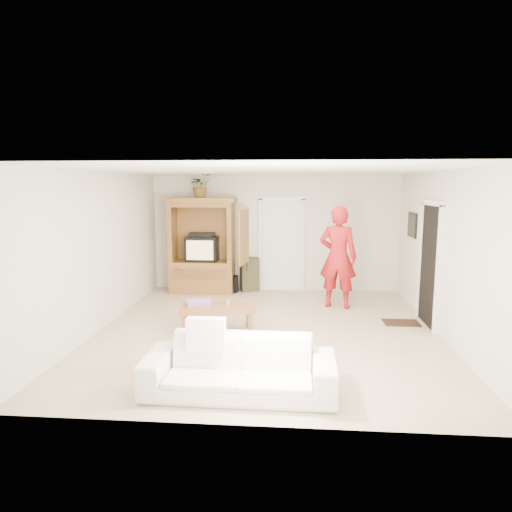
{
  "coord_description": "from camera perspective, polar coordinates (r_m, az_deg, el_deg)",
  "views": [
    {
      "loc": [
        0.41,
        -7.21,
        2.38
      ],
      "look_at": [
        -0.23,
        0.6,
        1.15
      ],
      "focal_mm": 32.0,
      "sensor_mm": 36.0,
      "label": 1
    }
  ],
  "objects": [
    {
      "name": "door_back",
      "position": [
        10.27,
        3.2,
        1.3
      ],
      "size": [
        0.85,
        0.05,
        2.04
      ],
      "primitive_type": "cube",
      "color": "white",
      "rests_on": "floor"
    },
    {
      "name": "doormat",
      "position": [
        8.37,
        17.7,
        -7.95
      ],
      "size": [
        0.6,
        0.4,
        0.02
      ],
      "primitive_type": "cube",
      "color": "#382316",
      "rests_on": "floor"
    },
    {
      "name": "sofa",
      "position": [
        5.37,
        -2.09,
        -13.68
      ],
      "size": [
        2.19,
        0.87,
        0.64
      ],
      "primitive_type": "imported",
      "rotation": [
        0.0,
        0.0,
        -0.01
      ],
      "color": "white",
      "rests_on": "floor"
    },
    {
      "name": "plant",
      "position": [
        10.04,
        -6.94,
        8.77
      ],
      "size": [
        0.61,
        0.59,
        0.53
      ],
      "primitive_type": "imported",
      "rotation": [
        0.0,
        0.0,
        0.49
      ],
      "color": "#4C7238",
      "rests_on": "armoire"
    },
    {
      "name": "doorway_right",
      "position": [
        8.26,
        20.91,
        -1.15
      ],
      "size": [
        0.05,
        0.9,
        2.04
      ],
      "primitive_type": "cube",
      "color": "black",
      "rests_on": "floor"
    },
    {
      "name": "wall_left",
      "position": [
        7.95,
        -18.8,
        0.63
      ],
      "size": [
        0.0,
        6.0,
        6.0
      ],
      "primitive_type": "plane",
      "rotation": [
        1.57,
        0.0,
        1.57
      ],
      "color": "silver",
      "rests_on": "floor"
    },
    {
      "name": "man",
      "position": [
        8.94,
        10.21,
        -0.14
      ],
      "size": [
        0.83,
        0.65,
        1.99
      ],
      "primitive_type": "imported",
      "rotation": [
        0.0,
        0.0,
        2.87
      ],
      "color": "#B3171A",
      "rests_on": "floor"
    },
    {
      "name": "backpack_black",
      "position": [
        10.18,
        -3.15,
        -3.53
      ],
      "size": [
        0.34,
        0.26,
        0.37
      ],
      "primitive_type": null,
      "rotation": [
        0.0,
        0.0,
        -0.3
      ],
      "color": "black",
      "rests_on": "floor"
    },
    {
      "name": "framed_picture",
      "position": [
        9.43,
        18.96,
        3.7
      ],
      "size": [
        0.03,
        0.6,
        0.48
      ],
      "primitive_type": "cube",
      "color": "black",
      "rests_on": "wall_right"
    },
    {
      "name": "ceiling",
      "position": [
        7.22,
        1.45,
        10.67
      ],
      "size": [
        6.0,
        6.0,
        0.0
      ],
      "primitive_type": "plane",
      "rotation": [
        3.14,
        0.0,
        0.0
      ],
      "color": "white",
      "rests_on": "floor"
    },
    {
      "name": "candle",
      "position": [
        7.46,
        -3.56,
        -5.75
      ],
      "size": [
        0.08,
        0.08,
        0.1
      ],
      "primitive_type": "cylinder",
      "color": "tan",
      "rests_on": "coffee_table"
    },
    {
      "name": "floor",
      "position": [
        7.6,
        1.37,
        -9.33
      ],
      "size": [
        6.0,
        6.0,
        0.0
      ],
      "primitive_type": "plane",
      "color": "tan",
      "rests_on": "ground"
    },
    {
      "name": "wall_front",
      "position": [
        4.36,
        -0.88,
        -5.41
      ],
      "size": [
        5.5,
        0.0,
        5.5
      ],
      "primitive_type": "plane",
      "rotation": [
        -1.57,
        0.0,
        0.0
      ],
      "color": "silver",
      "rests_on": "floor"
    },
    {
      "name": "towel",
      "position": [
        7.49,
        -7.16,
        -5.82
      ],
      "size": [
        0.44,
        0.38,
        0.08
      ],
      "primitive_type": "cube",
      "rotation": [
        0.0,
        0.0,
        0.29
      ],
      "color": "#EC4E8A",
      "rests_on": "coffee_table"
    },
    {
      "name": "wall_back",
      "position": [
        10.27,
        2.38,
        2.88
      ],
      "size": [
        5.5,
        0.0,
        5.5
      ],
      "primitive_type": "plane",
      "rotation": [
        1.57,
        0.0,
        0.0
      ],
      "color": "silver",
      "rests_on": "floor"
    },
    {
      "name": "backpack_olive",
      "position": [
        10.3,
        -0.81,
        -2.29
      ],
      "size": [
        0.47,
        0.41,
        0.75
      ],
      "primitive_type": null,
      "rotation": [
        0.0,
        0.0,
        0.35
      ],
      "color": "#47442B",
      "rests_on": "floor"
    },
    {
      "name": "coffee_table",
      "position": [
        7.46,
        -4.85,
        -6.62
      ],
      "size": [
        1.28,
        0.82,
        0.44
      ],
      "rotation": [
        0.0,
        0.0,
        0.15
      ],
      "color": "#935B32",
      "rests_on": "floor"
    },
    {
      "name": "armoire",
      "position": [
        10.17,
        -6.62,
        0.55
      ],
      "size": [
        1.82,
        1.14,
        2.1
      ],
      "color": "olive",
      "rests_on": "floor"
    },
    {
      "name": "wall_right",
      "position": [
        7.65,
        22.43,
        0.13
      ],
      "size": [
        0.0,
        6.0,
        6.0
      ],
      "primitive_type": "plane",
      "rotation": [
        1.57,
        0.0,
        -1.57
      ],
      "color": "silver",
      "rests_on": "floor"
    }
  ]
}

